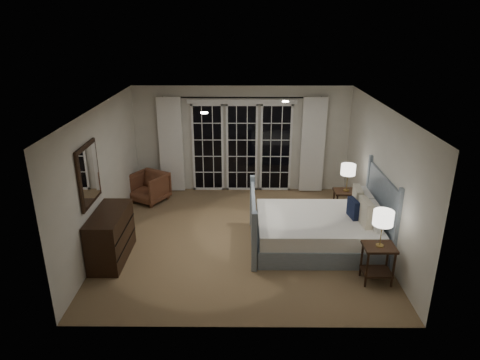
{
  "coord_description": "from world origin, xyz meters",
  "views": [
    {
      "loc": [
        0.02,
        -7.2,
        3.92
      ],
      "look_at": [
        -0.03,
        0.35,
        1.05
      ],
      "focal_mm": 32.0,
      "sensor_mm": 36.0,
      "label": 1
    }
  ],
  "objects_px": {
    "nightstand_left": "(378,258)",
    "bed": "(319,229)",
    "nightstand_right": "(345,200)",
    "lamp_left": "(383,218)",
    "lamp_right": "(348,170)",
    "armchair": "(149,187)",
    "dresser": "(111,236)"
  },
  "relations": [
    {
      "from": "lamp_left",
      "to": "armchair",
      "type": "bearing_deg",
      "value": 143.33
    },
    {
      "from": "nightstand_right",
      "to": "bed",
      "type": "bearing_deg",
      "value": -122.64
    },
    {
      "from": "lamp_left",
      "to": "armchair",
      "type": "height_order",
      "value": "lamp_left"
    },
    {
      "from": "nightstand_left",
      "to": "bed",
      "type": "bearing_deg",
      "value": 122.47
    },
    {
      "from": "lamp_right",
      "to": "armchair",
      "type": "xyz_separation_m",
      "value": [
        -4.23,
        0.9,
        -0.75
      ]
    },
    {
      "from": "nightstand_right",
      "to": "lamp_right",
      "type": "distance_m",
      "value": 0.67
    },
    {
      "from": "bed",
      "to": "nightstand_right",
      "type": "distance_m",
      "value": 1.33
    },
    {
      "from": "nightstand_right",
      "to": "armchair",
      "type": "bearing_deg",
      "value": 168.0
    },
    {
      "from": "lamp_left",
      "to": "lamp_right",
      "type": "relative_size",
      "value": 1.05
    },
    {
      "from": "nightstand_right",
      "to": "lamp_right",
      "type": "xyz_separation_m",
      "value": [
        0.0,
        0.0,
        0.67
      ]
    },
    {
      "from": "lamp_right",
      "to": "nightstand_left",
      "type": "bearing_deg",
      "value": -89.86
    },
    {
      "from": "bed",
      "to": "lamp_left",
      "type": "distance_m",
      "value": 1.55
    },
    {
      "from": "nightstand_left",
      "to": "lamp_left",
      "type": "relative_size",
      "value": 1.07
    },
    {
      "from": "nightstand_left",
      "to": "armchair",
      "type": "distance_m",
      "value": 5.28
    },
    {
      "from": "nightstand_left",
      "to": "nightstand_right",
      "type": "distance_m",
      "value": 2.25
    },
    {
      "from": "bed",
      "to": "dresser",
      "type": "distance_m",
      "value": 3.67
    },
    {
      "from": "dresser",
      "to": "lamp_left",
      "type": "bearing_deg",
      "value": -8.6
    },
    {
      "from": "lamp_right",
      "to": "armchair",
      "type": "height_order",
      "value": "lamp_right"
    },
    {
      "from": "nightstand_left",
      "to": "armchair",
      "type": "height_order",
      "value": "armchair"
    },
    {
      "from": "nightstand_right",
      "to": "lamp_left",
      "type": "height_order",
      "value": "lamp_left"
    },
    {
      "from": "nightstand_left",
      "to": "dresser",
      "type": "distance_m",
      "value": 4.41
    },
    {
      "from": "bed",
      "to": "dresser",
      "type": "height_order",
      "value": "bed"
    },
    {
      "from": "nightstand_left",
      "to": "lamp_right",
      "type": "bearing_deg",
      "value": 90.14
    },
    {
      "from": "armchair",
      "to": "lamp_right",
      "type": "bearing_deg",
      "value": 17.92
    },
    {
      "from": "bed",
      "to": "nightstand_right",
      "type": "relative_size",
      "value": 3.7
    },
    {
      "from": "bed",
      "to": "armchair",
      "type": "bearing_deg",
      "value": 150.12
    },
    {
      "from": "bed",
      "to": "dresser",
      "type": "bearing_deg",
      "value": -172.57
    },
    {
      "from": "nightstand_left",
      "to": "lamp_right",
      "type": "xyz_separation_m",
      "value": [
        -0.01,
        2.25,
        0.66
      ]
    },
    {
      "from": "nightstand_left",
      "to": "lamp_left",
      "type": "distance_m",
      "value": 0.69
    },
    {
      "from": "nightstand_right",
      "to": "lamp_left",
      "type": "bearing_deg",
      "value": -89.86
    },
    {
      "from": "nightstand_right",
      "to": "armchair",
      "type": "height_order",
      "value": "armchair"
    },
    {
      "from": "lamp_right",
      "to": "armchair",
      "type": "bearing_deg",
      "value": 168.0
    }
  ]
}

